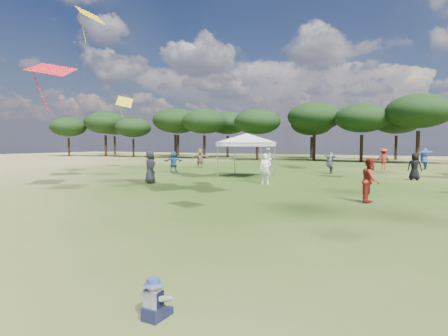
% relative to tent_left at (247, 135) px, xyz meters
% --- Properties ---
extents(tree_line, '(108.78, 17.63, 7.77)m').
position_rel_tent_left_xyz_m(tree_line, '(9.52, 26.14, 2.65)').
color(tree_line, black).
rests_on(tree_line, ground).
extents(tent_left, '(6.31, 6.31, 3.20)m').
position_rel_tent_left_xyz_m(tent_left, '(0.00, 0.00, 0.00)').
color(tent_left, gray).
rests_on(tent_left, ground).
extents(toddler, '(0.36, 0.41, 0.55)m').
position_rel_tent_left_xyz_m(toddler, '(6.92, -19.16, -2.53)').
color(toddler, '#161932').
rests_on(toddler, ground).
extents(festival_crowd, '(29.26, 22.73, 1.87)m').
position_rel_tent_left_xyz_m(festival_crowd, '(5.56, 4.31, -1.89)').
color(festival_crowd, '#27282B').
rests_on(festival_crowd, ground).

